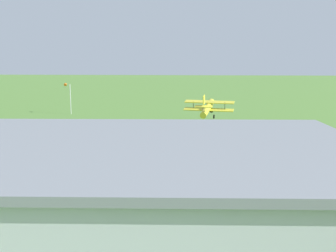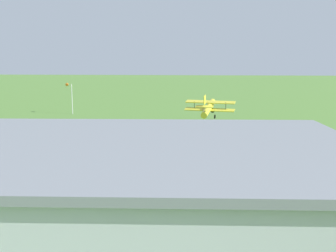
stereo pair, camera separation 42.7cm
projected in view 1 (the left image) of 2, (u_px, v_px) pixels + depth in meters
ground_plane at (157, 126)px, 59.86m from camera, size 400.00×400.00×0.00m
biplane at (208, 108)px, 60.45m from camera, size 8.12×7.96×4.03m
person_by_parked_cars at (266, 163)px, 35.03m from camera, size 0.43×0.43×1.60m
person_near_hangar_door at (254, 163)px, 35.01m from camera, size 0.44×0.44×1.66m
windsock at (67, 87)px, 71.87m from camera, size 1.36×1.42×5.78m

